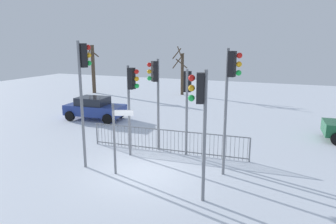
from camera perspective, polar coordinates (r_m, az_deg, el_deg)
ground_plane at (r=12.33m, az=-4.40°, el=-10.94°), size 60.00×60.00×0.00m
traffic_light_rear_right at (r=13.52m, az=3.58°, el=3.61°), size 0.36×0.56×3.83m
traffic_light_mid_left at (r=13.96m, az=-2.40°, el=5.13°), size 0.46×0.47×4.23m
traffic_light_foreground_right at (r=12.37m, az=-15.32°, el=6.30°), size 0.40×0.53×5.00m
traffic_light_rear_left at (r=11.31m, az=11.42°, el=5.00°), size 0.57×0.34×4.74m
traffic_light_foreground_left at (r=13.32m, az=-6.73°, el=3.93°), size 0.57×0.33×3.99m
traffic_light_mid_right at (r=9.30m, az=5.95°, el=0.95°), size 0.55×0.37×4.17m
direction_sign_post at (r=11.77m, az=-9.56°, el=-4.19°), size 0.74×0.33×2.75m
pedestrian_guard_railing at (r=14.19m, az=-0.16°, el=-5.29°), size 7.39×0.46×1.07m
car_blue_trailing at (r=20.74m, az=-13.37°, el=0.76°), size 3.91×2.15×1.47m
bare_tree_left at (r=29.68m, az=2.54°, el=7.42°), size 1.63×1.64×4.57m
bare_tree_right at (r=31.61m, az=-13.65°, el=7.88°), size 1.37×1.10×4.69m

